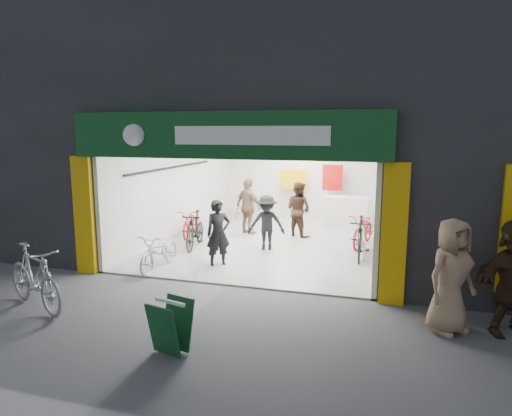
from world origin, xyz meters
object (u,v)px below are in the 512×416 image
at_px(parked_bike, 35,277).
at_px(pedestrian_near, 451,276).
at_px(bike_right_front, 360,238).
at_px(bike_left_front, 160,252).
at_px(sandwich_board, 171,325).

bearing_deg(parked_bike, pedestrian_near, -56.29).
distance_m(bike_right_front, parked_bike, 7.23).
height_order(bike_left_front, pedestrian_near, pedestrian_near).
bearing_deg(bike_right_front, bike_left_front, -154.54).
relative_size(parked_bike, sandwich_board, 2.53).
distance_m(bike_right_front, pedestrian_near, 4.18).
height_order(bike_left_front, parked_bike, parked_bike).
xyz_separation_m(bike_right_front, parked_bike, (-5.30, -4.92, 0.07)).
xyz_separation_m(parked_bike, sandwich_board, (3.05, -0.80, -0.16)).
bearing_deg(bike_left_front, pedestrian_near, -14.64).
relative_size(bike_left_front, parked_bike, 0.84).
height_order(parked_bike, pedestrian_near, pedestrian_near).
xyz_separation_m(bike_left_front, sandwich_board, (2.05, -3.50, -0.01)).
distance_m(pedestrian_near, sandwich_board, 4.33).
bearing_deg(sandwich_board, bike_left_front, 134.51).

